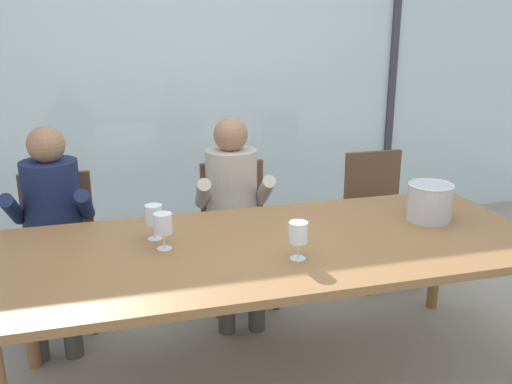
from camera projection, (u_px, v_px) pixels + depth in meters
The scene contains 14 objects.
ground at pixel (230, 291), 3.81m from camera, with size 14.00×14.00×0.00m, color #9E9384.
window_glass_panel at pixel (196, 81), 4.50m from camera, with size 7.81×0.03×2.60m, color silver.
window_mullion_right at pixel (392, 76), 4.94m from camera, with size 0.06×0.06×2.60m, color #38383D.
hillside_vineyard at pixel (154, 90), 7.91m from camera, with size 13.81×2.40×1.66m, color #477A38.
dining_table at pixel (276, 254), 2.69m from camera, with size 2.61×1.08×0.75m.
chair_near_curtain at pixel (58, 236), 3.36m from camera, with size 0.46×0.46×0.89m.
chair_left_of_center at pixel (236, 220), 3.63m from camera, with size 0.45×0.45×0.89m.
chair_center at pixel (378, 206), 3.91m from camera, with size 0.44×0.44×0.89m.
person_navy_polo at pixel (52, 218), 3.15m from camera, with size 0.48×0.62×1.21m.
person_beige_jumper at pixel (233, 203), 3.43m from camera, with size 0.49×0.63×1.21m.
ice_bucket_primary at pixel (430, 201), 2.94m from camera, with size 0.24×0.24×0.20m.
wine_glass_by_left_taster at pixel (154, 215), 2.67m from camera, with size 0.08×0.08×0.17m.
wine_glass_near_bucket at pixel (298, 234), 2.45m from camera, with size 0.08×0.08×0.17m.
wine_glass_center_pour at pixel (163, 225), 2.56m from camera, with size 0.08×0.08×0.17m.
Camera 1 is at (-0.76, -2.36, 1.77)m, focal length 39.10 mm.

